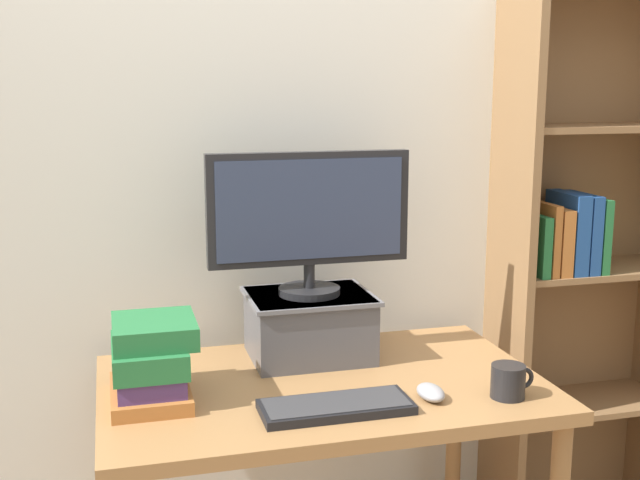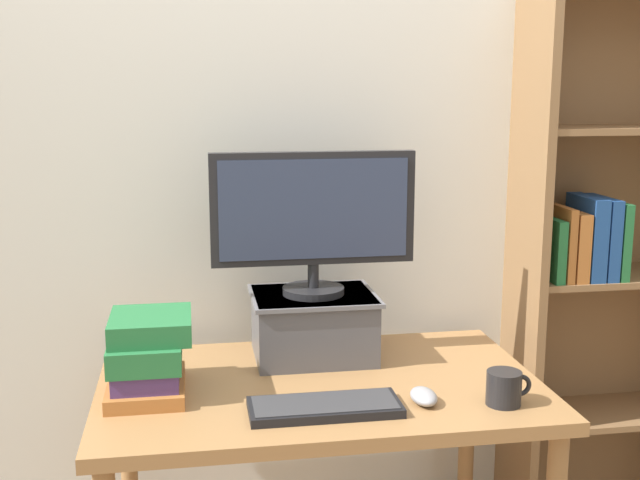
# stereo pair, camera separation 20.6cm
# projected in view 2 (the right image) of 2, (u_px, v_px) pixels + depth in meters

# --- Properties ---
(back_wall) EXTENTS (7.00, 0.08, 2.60)m
(back_wall) POSITION_uv_depth(u_px,v_px,m) (295.00, 160.00, 2.49)
(back_wall) COLOR silver
(back_wall) RESTS_ON ground_plane
(desk) EXTENTS (1.17, 0.73, 0.75)m
(desk) POSITION_uv_depth(u_px,v_px,m) (320.00, 413.00, 2.16)
(desk) COLOR #9E7042
(desk) RESTS_ON ground_plane
(bookshelf_unit) EXTENTS (0.62, 0.28, 1.85)m
(bookshelf_unit) POSITION_uv_depth(u_px,v_px,m) (604.00, 271.00, 2.56)
(bookshelf_unit) COLOR olive
(bookshelf_unit) RESTS_ON ground_plane
(riser_box) EXTENTS (0.36, 0.29, 0.19)m
(riser_box) POSITION_uv_depth(u_px,v_px,m) (313.00, 323.00, 2.31)
(riser_box) COLOR #515156
(riser_box) RESTS_ON desk
(computer_monitor) EXTENTS (0.58, 0.18, 0.41)m
(computer_monitor) POSITION_uv_depth(u_px,v_px,m) (313.00, 216.00, 2.25)
(computer_monitor) COLOR black
(computer_monitor) RESTS_ON riser_box
(keyboard) EXTENTS (0.37, 0.15, 0.02)m
(keyboard) POSITION_uv_depth(u_px,v_px,m) (325.00, 407.00, 1.94)
(keyboard) COLOR black
(keyboard) RESTS_ON desk
(computer_mouse) EXTENTS (0.06, 0.10, 0.04)m
(computer_mouse) POSITION_uv_depth(u_px,v_px,m) (424.00, 396.00, 1.99)
(computer_mouse) COLOR #99999E
(computer_mouse) RESTS_ON desk
(book_stack) EXTENTS (0.22, 0.28, 0.21)m
(book_stack) POSITION_uv_depth(u_px,v_px,m) (148.00, 355.00, 2.04)
(book_stack) COLOR #AD662D
(book_stack) RESTS_ON desk
(coffee_mug) EXTENTS (0.12, 0.09, 0.09)m
(coffee_mug) POSITION_uv_depth(u_px,v_px,m) (505.00, 388.00, 1.98)
(coffee_mug) COLOR black
(coffee_mug) RESTS_ON desk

